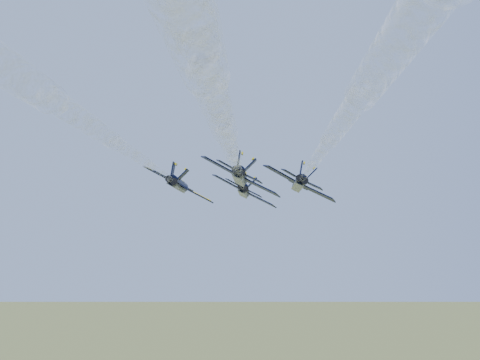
# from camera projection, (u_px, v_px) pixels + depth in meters

# --- Properties ---
(jet_lead) EXTENTS (13.73, 19.45, 6.96)m
(jet_lead) POSITION_uv_depth(u_px,v_px,m) (244.00, 191.00, 126.86)
(jet_lead) COLOR black
(jet_left) EXTENTS (13.73, 19.45, 6.96)m
(jet_left) POSITION_uv_depth(u_px,v_px,m) (178.00, 185.00, 114.44)
(jet_left) COLOR black
(jet_right) EXTENTS (13.73, 19.45, 6.96)m
(jet_right) POSITION_uv_depth(u_px,v_px,m) (299.00, 184.00, 113.10)
(jet_right) COLOR black
(jet_slot) EXTENTS (13.73, 19.45, 6.96)m
(jet_slot) POSITION_uv_depth(u_px,v_px,m) (241.00, 177.00, 102.57)
(jet_slot) COLOR black
(smoke_trail_lead) EXTENTS (7.44, 103.67, 4.03)m
(smoke_trail_lead) POSITION_uv_depth(u_px,v_px,m) (224.00, 94.00, 48.97)
(smoke_trail_lead) COLOR white
(smoke_trail_left) EXTENTS (7.44, 103.67, 4.03)m
(smoke_trail_left) POSITION_uv_depth(u_px,v_px,m) (11.00, 41.00, 36.55)
(smoke_trail_left) COLOR white
(smoke_trail_right) EXTENTS (7.44, 103.67, 4.03)m
(smoke_trail_right) POSITION_uv_depth(u_px,v_px,m) (392.00, 33.00, 35.21)
(smoke_trail_right) COLOR white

